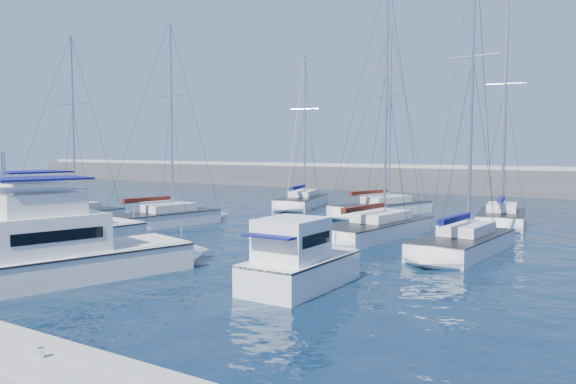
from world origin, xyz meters
The scene contains 14 objects.
ground centered at (0.00, 0.00, 0.00)m, with size 220.00×220.00×0.00m, color black.
breakwater centered at (0.00, 52.00, 1.05)m, with size 160.00×6.00×4.45m.
dock_cleat_near_stbd centered at (8.00, -11.00, 0.72)m, with size 0.16×0.16×0.25m, color silver.
motor_yacht_port_outer centered at (-9.68, -1.30, 0.94)m, with size 2.83×7.18×3.20m.
motor_yacht_port_inner centered at (-7.24, -0.42, 1.13)m, with size 5.02×9.44×4.69m.
motor_yacht_stbd_inner centered at (-0.66, -4.19, 1.13)m, with size 6.02×10.11×4.69m.
motor_yacht_stbd_outer centered at (8.33, -0.22, 0.94)m, with size 2.60×5.40×3.20m.
sailboat_mid_a centered at (-15.20, 6.47, 0.51)m, with size 3.77×8.78×13.87m.
sailboat_mid_b centered at (-9.31, 10.18, 0.52)m, with size 4.52×8.59×14.75m.
sailboat_mid_d centered at (5.71, 13.43, 0.53)m, with size 4.29×10.02×16.86m.
sailboat_mid_e centered at (11.73, 10.74, 0.54)m, with size 3.67×8.34×16.47m.
sailboat_back_a centered at (-7.74, 26.70, 0.52)m, with size 5.40×9.54×14.82m.
sailboat_back_b centered at (1.18, 24.79, 0.52)m, with size 5.88×10.23×15.89m.
sailboat_back_c centered at (11.02, 23.31, 0.55)m, with size 4.14×7.62×16.22m.
Camera 1 is at (19.62, -18.56, 5.41)m, focal length 35.00 mm.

